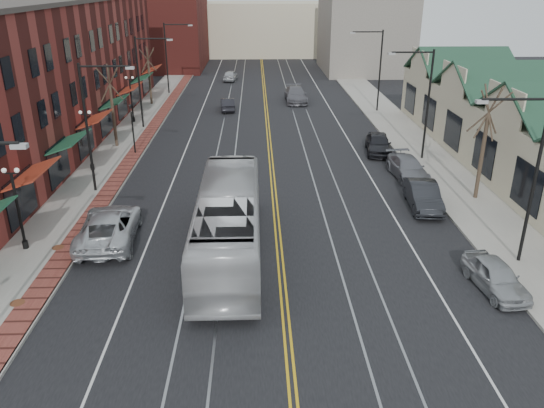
{
  "coord_description": "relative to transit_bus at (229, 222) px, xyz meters",
  "views": [
    {
      "loc": [
        -1.12,
        -16.14,
        12.61
      ],
      "look_at": [
        -0.33,
        8.94,
        2.0
      ],
      "focal_mm": 35.0,
      "sensor_mm": 36.0,
      "label": 1
    }
  ],
  "objects": [
    {
      "name": "streetlight_l_2",
      "position": [
        -8.55,
        24.7,
        3.27
      ],
      "size": [
        3.33,
        0.25,
        8.0
      ],
      "color": "black",
      "rests_on": "sidewalk_left"
    },
    {
      "name": "manhole_far",
      "position": [
        -8.7,
        0.7,
        -1.6
      ],
      "size": [
        0.6,
        0.6,
        0.02
      ],
      "primitive_type": "cylinder",
      "color": "#592D19",
      "rests_on": "sidewalk_left"
    },
    {
      "name": "parked_car_b",
      "position": [
        11.31,
        5.54,
        -0.99
      ],
      "size": [
        2.0,
        4.78,
        1.54
      ],
      "primitive_type": "imported",
      "rotation": [
        0.0,
        0.0,
        -0.08
      ],
      "color": "black",
      "rests_on": "ground"
    },
    {
      "name": "parked_car_c",
      "position": [
        11.8,
        10.79,
        -1.05
      ],
      "size": [
        2.34,
        5.0,
        1.41
      ],
      "primitive_type": "imported",
      "rotation": [
        0.0,
        0.0,
        0.08
      ],
      "color": "slate",
      "rests_on": "ground"
    },
    {
      "name": "sidewalk_right",
      "position": [
        14.5,
        12.7,
        -1.68
      ],
      "size": [
        4.0,
        120.0,
        0.15
      ],
      "primitive_type": "cube",
      "color": "gray",
      "rests_on": "ground"
    },
    {
      "name": "lamppost_l_1",
      "position": [
        -10.3,
        0.7,
        0.44
      ],
      "size": [
        0.84,
        0.28,
        4.27
      ],
      "color": "black",
      "rests_on": "sidewalk_left"
    },
    {
      "name": "lamppost_l_2",
      "position": [
        -10.3,
        12.7,
        0.44
      ],
      "size": [
        0.84,
        0.28,
        4.27
      ],
      "color": "black",
      "rests_on": "sidewalk_left"
    },
    {
      "name": "distant_car_right",
      "position": [
        5.88,
        35.68,
        -0.93
      ],
      "size": [
        2.43,
        5.75,
        1.66
      ],
      "primitive_type": "imported",
      "rotation": [
        0.0,
        0.0,
        0.02
      ],
      "color": "slate",
      "rests_on": "ground"
    },
    {
      "name": "streetlight_r_2",
      "position": [
        13.54,
        30.7,
        3.27
      ],
      "size": [
        3.33,
        0.25,
        8.0
      ],
      "color": "black",
      "rests_on": "sidewalk_right"
    },
    {
      "name": "traffic_signal",
      "position": [
        -8.1,
        16.7,
        0.59
      ],
      "size": [
        0.18,
        0.15,
        3.8
      ],
      "color": "black",
      "rests_on": "sidewalk_left"
    },
    {
      "name": "backdrop_right",
      "position": [
        17.5,
        57.7,
        3.74
      ],
      "size": [
        12.0,
        16.0,
        11.0
      ],
      "primitive_type": "cube",
      "color": "slate",
      "rests_on": "ground"
    },
    {
      "name": "manhole_mid",
      "position": [
        -8.7,
        -4.3,
        -1.6
      ],
      "size": [
        0.6,
        0.6,
        0.02
      ],
      "primitive_type": "cylinder",
      "color": "#592D19",
      "rests_on": "sidewalk_left"
    },
    {
      "name": "lamppost_l_3",
      "position": [
        -10.3,
        26.7,
        0.44
      ],
      "size": [
        0.84,
        0.28,
        4.27
      ],
      "color": "black",
      "rests_on": "sidewalk_left"
    },
    {
      "name": "streetlight_l_3",
      "position": [
        -8.55,
        40.7,
        3.27
      ],
      "size": [
        3.33,
        0.25,
        8.0
      ],
      "color": "black",
      "rests_on": "sidewalk_left"
    },
    {
      "name": "distant_car_left",
      "position": [
        -1.56,
        31.8,
        -1.12
      ],
      "size": [
        1.7,
        4.0,
        1.28
      ],
      "primitive_type": "imported",
      "rotation": [
        0.0,
        0.0,
        3.23
      ],
      "color": "black",
      "rests_on": "ground"
    },
    {
      "name": "transit_bus",
      "position": [
        0.0,
        0.0,
        0.0
      ],
      "size": [
        2.97,
        12.63,
        3.52
      ],
      "primitive_type": "imported",
      "rotation": [
        0.0,
        0.0,
        3.14
      ],
      "color": "silver",
      "rests_on": "ground"
    },
    {
      "name": "building_right",
      "position": [
        20.5,
        12.7,
        0.54
      ],
      "size": [
        8.0,
        36.0,
        4.6
      ],
      "primitive_type": "cube",
      "color": "beige",
      "rests_on": "ground"
    },
    {
      "name": "parked_car_d",
      "position": [
        11.0,
        16.49,
        -0.98
      ],
      "size": [
        2.46,
        4.81,
        1.57
      ],
      "primitive_type": "imported",
      "rotation": [
        0.0,
        0.0,
        -0.14
      ],
      "color": "black",
      "rests_on": "ground"
    },
    {
      "name": "tree_right_mid",
      "position": [
        15.0,
        6.7,
        1.99
      ],
      "size": [
        1.9,
        1.46,
        6.93
      ],
      "color": "#382B21",
      "rests_on": "sidewalk_right"
    },
    {
      "name": "parked_suv",
      "position": [
        -6.3,
        1.68,
        -0.92
      ],
      "size": [
        3.24,
        6.26,
        1.68
      ],
      "primitive_type": "imported",
      "rotation": [
        0.0,
        0.0,
        3.22
      ],
      "color": "silver",
      "rests_on": "ground"
    },
    {
      "name": "streetlight_r_0",
      "position": [
        13.54,
        -1.3,
        3.27
      ],
      "size": [
        3.33,
        0.25,
        8.0
      ],
      "color": "black",
      "rests_on": "sidewalk_right"
    },
    {
      "name": "distant_car_far",
      "position": [
        -1.99,
        49.67,
        -1.05
      ],
      "size": [
        2.1,
        4.31,
        1.42
      ],
      "primitive_type": "imported",
      "rotation": [
        0.0,
        0.0,
        3.04
      ],
      "color": "#AFB2B6",
      "rests_on": "ground"
    },
    {
      "name": "streetlight_r_1",
      "position": [
        13.54,
        14.7,
        3.27
      ],
      "size": [
        3.33,
        0.25,
        8.0
      ],
      "color": "black",
      "rests_on": "sidewalk_right"
    },
    {
      "name": "tree_left_far",
      "position": [
        -10.0,
        34.7,
        1.52
      ],
      "size": [
        1.66,
        1.28,
        6.02
      ],
      "color": "#382B21",
      "rests_on": "sidewalk_left"
    },
    {
      "name": "sidewalk_left",
      "position": [
        -9.5,
        12.7,
        -1.68
      ],
      "size": [
        4.0,
        120.0,
        0.15
      ],
      "primitive_type": "cube",
      "color": "gray",
      "rests_on": "ground"
    },
    {
      "name": "streetlight_l_1",
      "position": [
        -8.55,
        8.7,
        3.27
      ],
      "size": [
        3.33,
        0.25,
        8.0
      ],
      "color": "black",
      "rests_on": "sidewalk_left"
    },
    {
      "name": "ground",
      "position": [
        2.5,
        -7.3,
        -1.76
      ],
      "size": [
        160.0,
        160.0,
        0.0
      ],
      "primitive_type": "plane",
      "color": "black",
      "rests_on": "ground"
    },
    {
      "name": "tree_left_near",
      "position": [
        -10.0,
        18.7,
        1.75
      ],
      "size": [
        1.78,
        1.37,
        6.48
      ],
      "color": "#382B21",
      "rests_on": "sidewalk_left"
    },
    {
      "name": "building_left",
      "position": [
        -16.5,
        19.7,
        3.74
      ],
      "size": [
        10.0,
        50.0,
        11.0
      ],
      "primitive_type": "cube",
      "color": "maroon",
      "rests_on": "ground"
    },
    {
      "name": "backdrop_left",
      "position": [
        -13.5,
        62.7,
        5.24
      ],
      "size": [
        14.0,
        18.0,
        14.0
      ],
      "primitive_type": "cube",
      "color": "maroon",
      "rests_on": "ground"
    },
    {
      "name": "backdrop_mid",
      "position": [
        2.5,
        77.7,
        2.74
      ],
      "size": [
        22.0,
        14.0,
        9.0
      ],
      "primitive_type": "cube",
      "color": "beige",
      "rests_on": "ground"
    },
    {
      "name": "parked_car_a",
      "position": [
        11.8,
        -3.65,
        -1.08
      ],
      "size": [
        2.03,
        4.12,
        1.35
      ],
      "primitive_type": "imported",
      "rotation": [
        0.0,
        0.0,
        0.11
      ],
      "color": "#A1A4A8",
      "rests_on": "ground"
    }
  ]
}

